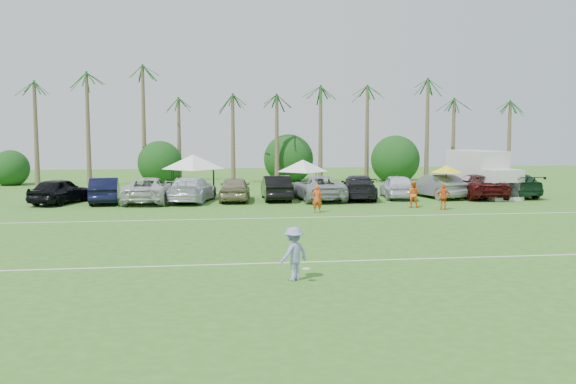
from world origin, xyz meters
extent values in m
plane|color=#387021|center=(0.00, 0.00, 0.00)|extent=(120.00, 120.00, 0.00)
cube|color=white|center=(0.00, 2.00, 0.01)|extent=(80.00, 0.10, 0.01)
cube|color=white|center=(0.00, 14.00, 0.01)|extent=(80.00, 0.10, 0.01)
cone|color=brown|center=(-17.00, 38.00, 4.50)|extent=(0.44, 0.44, 9.00)
cone|color=brown|center=(-12.00, 38.00, 5.00)|extent=(0.44, 0.44, 10.00)
cone|color=brown|center=(-8.00, 38.00, 5.50)|extent=(0.44, 0.44, 11.00)
cone|color=brown|center=(-4.00, 38.00, 4.00)|extent=(0.44, 0.44, 8.00)
cone|color=brown|center=(0.00, 38.00, 4.50)|extent=(0.44, 0.44, 9.00)
cone|color=brown|center=(4.00, 38.00, 5.00)|extent=(0.44, 0.44, 10.00)
cone|color=brown|center=(8.00, 38.00, 5.50)|extent=(0.44, 0.44, 11.00)
cone|color=brown|center=(13.00, 38.00, 4.00)|extent=(0.44, 0.44, 8.00)
cone|color=brown|center=(18.00, 38.00, 4.50)|extent=(0.44, 0.44, 9.00)
cone|color=brown|center=(23.00, 38.00, 5.00)|extent=(0.44, 0.44, 10.00)
cone|color=brown|center=(27.00, 38.00, 5.50)|extent=(0.44, 0.44, 11.00)
cylinder|color=brown|center=(-19.00, 39.00, 0.70)|extent=(0.30, 0.30, 1.40)
sphere|color=#103C13|center=(-19.00, 39.00, 1.80)|extent=(4.00, 4.00, 4.00)
cylinder|color=brown|center=(-6.00, 39.00, 0.70)|extent=(0.30, 0.30, 1.40)
sphere|color=#103C13|center=(-6.00, 39.00, 1.80)|extent=(4.00, 4.00, 4.00)
cylinder|color=brown|center=(6.00, 39.00, 0.70)|extent=(0.30, 0.30, 1.40)
sphere|color=#103C13|center=(6.00, 39.00, 1.80)|extent=(4.00, 4.00, 4.00)
cylinder|color=brown|center=(16.00, 39.00, 0.70)|extent=(0.30, 0.30, 1.40)
sphere|color=#103C13|center=(16.00, 39.00, 1.80)|extent=(4.00, 4.00, 4.00)
imported|color=#DD5018|center=(4.58, 16.03, 0.84)|extent=(0.62, 0.41, 1.68)
imported|color=orange|center=(11.04, 17.63, 0.85)|extent=(1.02, 0.93, 1.70)
imported|color=#EE5A1A|center=(12.56, 16.26, 0.80)|extent=(1.00, 0.60, 1.60)
cube|color=silver|center=(18.28, 24.32, 2.09)|extent=(3.20, 5.00, 2.54)
cube|color=silver|center=(18.75, 21.09, 1.07)|extent=(2.58, 2.15, 2.14)
cube|color=black|center=(18.86, 20.34, 0.76)|extent=(2.36, 0.64, 1.02)
cube|color=#E5590C|center=(19.55, 24.50, 1.63)|extent=(0.26, 1.61, 0.92)
cylinder|color=black|center=(17.72, 21.15, 0.46)|extent=(0.44, 0.95, 0.92)
cylinder|color=black|center=(19.73, 21.44, 0.46)|extent=(0.44, 0.95, 0.92)
cylinder|color=black|center=(17.09, 25.38, 0.46)|extent=(0.44, 0.95, 0.92)
cylinder|color=black|center=(19.11, 25.67, 0.46)|extent=(0.44, 0.95, 0.92)
cylinder|color=black|center=(-4.29, 23.93, 1.04)|extent=(0.06, 0.06, 2.09)
cylinder|color=black|center=(-1.36, 23.93, 1.04)|extent=(0.06, 0.06, 2.09)
cylinder|color=black|center=(-4.29, 26.87, 1.04)|extent=(0.06, 0.06, 2.09)
cylinder|color=black|center=(-1.36, 26.87, 1.04)|extent=(0.06, 0.06, 2.09)
pyramid|color=white|center=(-2.83, 25.40, 3.13)|extent=(4.51, 4.51, 1.04)
cylinder|color=black|center=(4.09, 24.84, 0.89)|extent=(0.06, 0.06, 1.78)
cylinder|color=black|center=(6.56, 24.84, 0.89)|extent=(0.06, 0.06, 1.78)
cylinder|color=black|center=(4.09, 27.31, 0.89)|extent=(0.06, 0.06, 1.78)
cylinder|color=black|center=(6.56, 27.31, 0.89)|extent=(0.06, 0.06, 1.78)
pyramid|color=white|center=(5.32, 26.07, 2.67)|extent=(3.85, 3.85, 0.89)
cylinder|color=black|center=(14.70, 21.31, 1.10)|extent=(0.05, 0.05, 2.20)
cone|color=yellow|center=(14.70, 21.31, 2.20)|extent=(2.20, 2.20, 0.50)
imported|color=#8B8EC6|center=(0.72, -0.79, 0.89)|extent=(1.32, 1.22, 1.79)
cylinder|color=white|center=(1.11, -1.05, 0.44)|extent=(0.27, 0.27, 0.03)
imported|color=black|center=(-11.64, 22.85, 0.86)|extent=(3.73, 5.47, 1.73)
imported|color=black|center=(-8.72, 22.89, 0.86)|extent=(2.31, 5.39, 1.73)
imported|color=silver|center=(-5.80, 22.65, 0.86)|extent=(3.40, 6.45, 1.73)
imported|color=silver|center=(-2.88, 22.67, 0.86)|extent=(3.73, 6.35, 1.73)
imported|color=gray|center=(0.03, 22.82, 0.86)|extent=(2.53, 5.25, 1.73)
imported|color=black|center=(2.95, 23.11, 0.86)|extent=(1.93, 5.28, 1.73)
imported|color=#A3A5B0|center=(5.87, 22.59, 0.86)|extent=(3.22, 6.37, 1.73)
imported|color=black|center=(8.79, 22.80, 0.86)|extent=(3.45, 6.29, 1.73)
imported|color=silver|center=(11.71, 23.05, 0.86)|extent=(2.71, 5.30, 1.73)
imported|color=gray|center=(14.63, 23.00, 0.86)|extent=(2.90, 5.51, 1.73)
imported|color=#420E0E|center=(17.55, 22.61, 0.86)|extent=(3.25, 6.39, 1.73)
imported|color=black|center=(20.46, 23.09, 0.86)|extent=(2.47, 5.97, 1.73)
camera|label=1|loc=(-2.27, -21.36, 4.99)|focal=40.00mm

